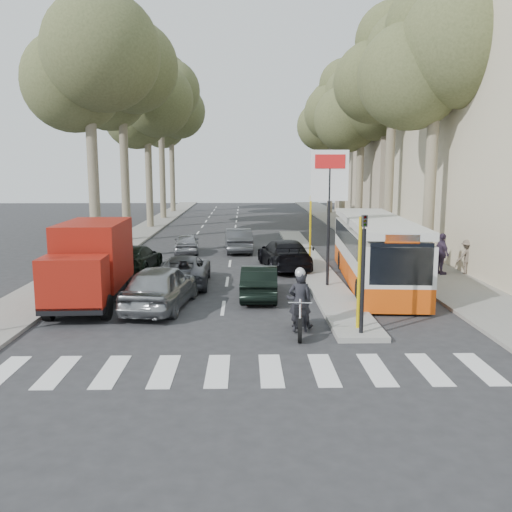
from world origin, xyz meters
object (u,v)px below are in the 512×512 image
Objects in this scene: dark_hatchback at (259,281)px; city_bus at (375,249)px; silver_hatchback at (161,286)px; red_truck at (91,262)px; motorcycle at (300,302)px.

city_bus reaches higher than dark_hatchback.
silver_hatchback is 0.83× the size of red_truck.
silver_hatchback is 2.74m from red_truck.
silver_hatchback is 5.40m from motorcycle.
silver_hatchback is at bearing -15.37° from red_truck.
silver_hatchback is 0.43× the size of city_bus.
dark_hatchback is at bearing 6.59° from red_truck.
red_truck is (-6.07, -0.90, 0.93)m from dark_hatchback.
city_bus is at bearing 15.51° from red_truck.
dark_hatchback is 1.63× the size of motorcycle.
silver_hatchback is 3.83m from dark_hatchback.
city_bus is (8.50, 4.07, 0.71)m from silver_hatchback.
dark_hatchback is (3.51, 1.51, -0.16)m from silver_hatchback.
city_bus is (11.05, 3.45, -0.06)m from red_truck.
silver_hatchback is at bearing 153.95° from motorcycle.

